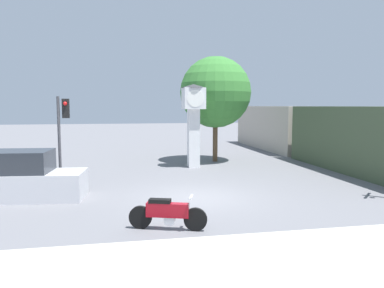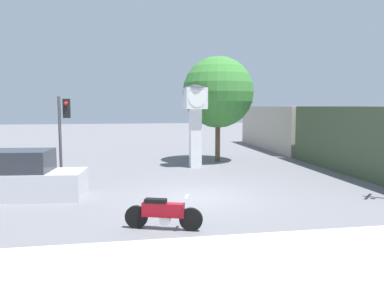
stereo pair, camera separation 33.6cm
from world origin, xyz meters
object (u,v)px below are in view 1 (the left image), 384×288
at_px(motorcycle, 167,213).
at_px(traffic_light, 63,125).
at_px(parked_car, 24,179).
at_px(freight_train, 310,132).
at_px(street_tree, 215,92).
at_px(clock_tower, 194,112).

distance_m(motorcycle, traffic_light, 7.52).
bearing_deg(traffic_light, parked_car, -123.06).
bearing_deg(freight_train, street_tree, -175.38).
xyz_separation_m(traffic_light, street_tree, (8.11, 5.99, 1.60)).
xyz_separation_m(street_tree, parked_car, (-9.27, -7.78, -3.50)).
relative_size(clock_tower, parked_car, 1.06).
xyz_separation_m(freight_train, street_tree, (-6.61, -0.53, 2.55)).
relative_size(clock_tower, freight_train, 0.21).
xyz_separation_m(clock_tower, street_tree, (1.74, 1.90, 1.17)).
xyz_separation_m(motorcycle, freight_train, (11.14, 12.77, 1.23)).
bearing_deg(traffic_light, street_tree, 36.45).
bearing_deg(parked_car, traffic_light, 62.37).
xyz_separation_m(motorcycle, street_tree, (4.53, 12.24, 3.78)).
relative_size(motorcycle, traffic_light, 0.56).
distance_m(motorcycle, parked_car, 6.52).
xyz_separation_m(freight_train, traffic_light, (-14.72, -6.52, 0.94)).
height_order(clock_tower, street_tree, street_tree).
bearing_deg(parked_car, freight_train, 33.05).
relative_size(traffic_light, parked_car, 0.88).
relative_size(freight_train, parked_car, 5.05).
height_order(traffic_light, street_tree, street_tree).
bearing_deg(clock_tower, street_tree, 47.50).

